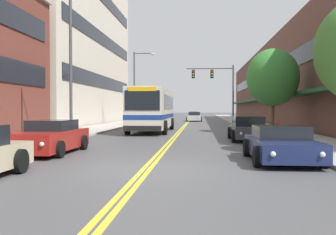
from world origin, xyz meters
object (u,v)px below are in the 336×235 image
(car_slate_blue_moving_lead, at_px, (194,116))
(traffic_signal_mast, at_px, (217,83))
(street_tree_right_mid, at_px, (273,77))
(fire_hydrant, at_px, (277,130))
(city_bus, at_px, (153,108))
(street_lamp_left_far, at_px, (137,82))
(car_navy_parked_right_foreground, at_px, (281,145))
(car_silver_moving_second, at_px, (194,117))
(car_black_parked_left_mid, at_px, (147,119))
(street_lamp_left_near, at_px, (75,47))
(car_dark_grey_parked_right_mid, at_px, (249,129))
(car_red_parked_left_near, at_px, (51,138))

(car_slate_blue_moving_lead, xyz_separation_m, traffic_signal_mast, (2.83, -23.47, 4.03))
(street_tree_right_mid, distance_m, fire_hydrant, 7.00)
(city_bus, relative_size, street_lamp_left_far, 1.38)
(car_navy_parked_right_foreground, bearing_deg, car_silver_moving_second, 94.98)
(city_bus, xyz_separation_m, fire_hydrant, (8.04, -7.48, -1.26))
(car_silver_moving_second, distance_m, street_lamp_left_far, 15.76)
(city_bus, distance_m, car_black_parked_left_mid, 13.81)
(car_navy_parked_right_foreground, distance_m, street_lamp_left_near, 12.30)
(city_bus, relative_size, street_tree_right_mid, 1.78)
(car_dark_grey_parked_right_mid, distance_m, fire_hydrant, 1.66)
(car_black_parked_left_mid, xyz_separation_m, car_dark_grey_parked_right_mid, (8.73, -21.34, -0.00))
(car_dark_grey_parked_right_mid, bearing_deg, street_lamp_left_far, 117.78)
(car_navy_parked_right_foreground, bearing_deg, car_red_parked_left_near, 169.26)
(city_bus, height_order, car_black_parked_left_mid, city_bus)
(car_red_parked_left_near, distance_m, street_lamp_left_near, 6.70)
(car_slate_blue_moving_lead, xyz_separation_m, street_lamp_left_near, (-5.69, -45.20, 4.50))
(street_lamp_left_far, height_order, street_tree_right_mid, street_lamp_left_far)
(car_navy_parked_right_foreground, distance_m, street_tree_right_mid, 15.33)
(car_dark_grey_parked_right_mid, xyz_separation_m, car_silver_moving_second, (-3.50, 31.75, -0.01))
(car_navy_parked_right_foreground, height_order, car_dark_grey_parked_right_mid, car_dark_grey_parked_right_mid)
(car_navy_parked_right_foreground, bearing_deg, car_black_parked_left_mid, 106.35)
(car_red_parked_left_near, xyz_separation_m, street_tree_right_mid, (11.19, 13.07, 3.41))
(city_bus, xyz_separation_m, street_lamp_left_far, (-2.89, 9.87, 2.77))
(traffic_signal_mast, xyz_separation_m, street_lamp_left_near, (-8.51, -21.73, 0.47))
(car_black_parked_left_mid, bearing_deg, car_dark_grey_parked_right_mid, -67.75)
(traffic_signal_mast, bearing_deg, fire_hydrant, -82.81)
(car_silver_moving_second, relative_size, street_lamp_left_near, 0.52)
(city_bus, height_order, car_slate_blue_moving_lead, city_bus)
(car_red_parked_left_near, bearing_deg, car_black_parked_left_mid, 90.09)
(car_red_parked_left_near, distance_m, street_lamp_left_far, 24.73)
(car_red_parked_left_near, xyz_separation_m, street_lamp_left_far, (-0.61, 24.40, 3.98))
(car_slate_blue_moving_lead, bearing_deg, car_red_parked_left_near, -95.71)
(traffic_signal_mast, bearing_deg, car_dark_grey_parked_right_mid, -87.59)
(street_lamp_left_far, xyz_separation_m, street_tree_right_mid, (11.81, -11.33, -0.56))
(car_navy_parked_right_foreground, bearing_deg, street_lamp_left_far, 109.63)
(car_navy_parked_right_foreground, relative_size, street_lamp_left_far, 0.56)
(car_slate_blue_moving_lead, distance_m, street_lamp_left_near, 45.78)
(car_black_parked_left_mid, bearing_deg, fire_hydrant, -63.77)
(car_slate_blue_moving_lead, bearing_deg, traffic_signal_mast, -83.13)
(car_dark_grey_parked_right_mid, bearing_deg, car_black_parked_left_mid, 112.25)
(car_slate_blue_moving_lead, relative_size, fire_hydrant, 4.59)
(car_dark_grey_parked_right_mid, height_order, traffic_signal_mast, traffic_signal_mast)
(city_bus, relative_size, car_red_parked_left_near, 2.29)
(city_bus, bearing_deg, fire_hydrant, -42.91)
(car_red_parked_left_near, relative_size, car_black_parked_left_mid, 1.12)
(car_red_parked_left_near, distance_m, fire_hydrant, 12.50)
(car_black_parked_left_mid, distance_m, car_dark_grey_parked_right_mid, 23.06)
(car_navy_parked_right_foreground, xyz_separation_m, fire_hydrant, (1.64, 8.70, -0.00))
(street_tree_right_mid, relative_size, fire_hydrant, 6.63)
(car_black_parked_left_mid, xyz_separation_m, traffic_signal_mast, (7.89, -1.41, 3.99))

